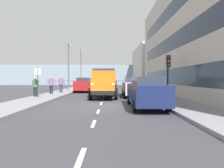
{
  "coord_description": "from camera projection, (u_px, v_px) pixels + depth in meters",
  "views": [
    {
      "loc": [
        -0.62,
        11.16,
        1.63
      ],
      "look_at": [
        -0.76,
        -10.18,
        0.99
      ],
      "focal_mm": 30.07,
      "sensor_mm": 36.0,
      "label": 1
    }
  ],
  "objects": [
    {
      "name": "pedestrian_couple_b",
      "position": [
        51.0,
        84.0,
        18.07
      ],
      "size": [
        0.53,
        0.34,
        1.65
      ],
      "color": "black",
      "rests_on": "sidewalk_right"
    },
    {
      "name": "lamp_post_far",
      "position": [
        81.0,
        64.0,
        35.11
      ],
      "size": [
        0.32,
        1.14,
        6.99
      ],
      "color": "#59595B",
      "rests_on": "sidewalk_right"
    },
    {
      "name": "car_white_kerbside_1",
      "position": [
        133.0,
        87.0,
        16.56
      ],
      "size": [
        1.76,
        4.58,
        1.72
      ],
      "color": "white",
      "rests_on": "ground_plane"
    },
    {
      "name": "sidewalk_left",
      "position": [
        145.0,
        91.0,
        22.68
      ],
      "size": [
        2.51,
        41.66,
        0.15
      ],
      "primitive_type": "cube",
      "color": "gray",
      "rests_on": "ground_plane"
    },
    {
      "name": "ground_plane",
      "position": [
        106.0,
        92.0,
        22.65
      ],
      "size": [
        80.0,
        80.0,
        0.0
      ],
      "primitive_type": "plane",
      "color": "#38383D"
    },
    {
      "name": "road_centreline_markings",
      "position": [
        106.0,
        92.0,
        22.3
      ],
      "size": [
        0.12,
        38.49,
        0.01
      ],
      "color": "silver",
      "rests_on": "ground_plane"
    },
    {
      "name": "building_terrace",
      "position": [
        216.0,
        36.0,
        16.94
      ],
      "size": [
        8.21,
        25.61,
        10.85
      ],
      "color": "beige",
      "rests_on": "ground_plane"
    },
    {
      "name": "lamp_post_promenade",
      "position": [
        69.0,
        62.0,
        24.72
      ],
      "size": [
        0.32,
        1.14,
        6.08
      ],
      "color": "#59595B",
      "rests_on": "sidewalk_right"
    },
    {
      "name": "building_far_block",
      "position": [
        156.0,
        67.0,
        39.58
      ],
      "size": [
        8.2,
        14.7,
        8.06
      ],
      "color": "beige",
      "rests_on": "ground_plane"
    },
    {
      "name": "pedestrian_in_dark_coat",
      "position": [
        61.0,
        83.0,
        19.91
      ],
      "size": [
        0.53,
        0.34,
        1.71
      ],
      "color": "#383342",
      "rests_on": "sidewalk_right"
    },
    {
      "name": "sea_horizon",
      "position": [
        108.0,
        75.0,
        46.4
      ],
      "size": [
        80.0,
        0.8,
        5.0
      ],
      "primitive_type": "cube",
      "color": "#8C9EAD",
      "rests_on": "ground_plane"
    },
    {
      "name": "car_red_oppositeside_0",
      "position": [
        84.0,
        85.0,
        22.28
      ],
      "size": [
        1.89,
        4.07,
        1.72
      ],
      "color": "#B21E1E",
      "rests_on": "ground_plane"
    },
    {
      "name": "car_navy_kerbside_near",
      "position": [
        146.0,
        92.0,
        10.35
      ],
      "size": [
        1.8,
        4.51,
        1.72
      ],
      "color": "navy",
      "rests_on": "ground_plane"
    },
    {
      "name": "traffic_light_near",
      "position": [
        168.0,
        67.0,
        13.97
      ],
      "size": [
        0.28,
        0.41,
        3.2
      ],
      "color": "black",
      "rests_on": "sidewalk_left"
    },
    {
      "name": "truck_vintage_orange",
      "position": [
        104.0,
        84.0,
        15.53
      ],
      "size": [
        2.17,
        5.64,
        2.43
      ],
      "color": "black",
      "rests_on": "ground_plane"
    },
    {
      "name": "sidewalk_right",
      "position": [
        66.0,
        91.0,
        22.62
      ],
      "size": [
        2.51,
        41.66,
        0.15
      ],
      "primitive_type": "cube",
      "color": "gray",
      "rests_on": "ground_plane"
    },
    {
      "name": "pedestrian_couple_a",
      "position": [
        35.0,
        85.0,
        15.25
      ],
      "size": [
        0.53,
        0.34,
        1.57
      ],
      "color": "black",
      "rests_on": "sidewalk_right"
    },
    {
      "name": "seawall_railing",
      "position": [
        108.0,
        82.0,
        42.84
      ],
      "size": [
        28.08,
        0.08,
        1.2
      ],
      "color": "#4C5156",
      "rests_on": "ground_plane"
    },
    {
      "name": "street_sign",
      "position": [
        38.0,
        78.0,
        14.54
      ],
      "size": [
        0.5,
        0.07,
        2.25
      ],
      "color": "#4C4C4C",
      "rests_on": "sidewalk_right"
    }
  ]
}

